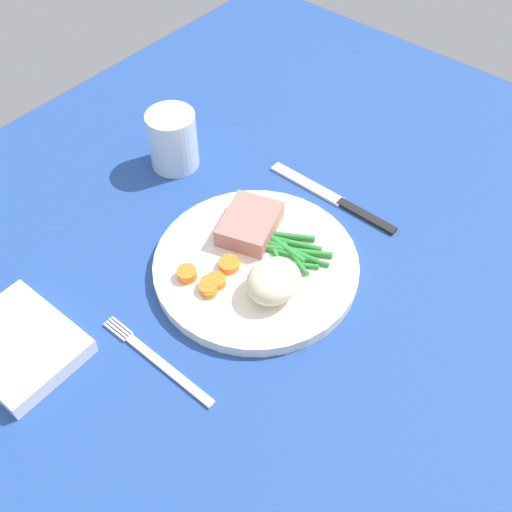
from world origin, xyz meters
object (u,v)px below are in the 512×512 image
(water_glass, at_px, (173,143))
(meat_portion, at_px, (249,223))
(napkin, at_px, (19,345))
(fork, at_px, (158,361))
(knife, at_px, (335,199))
(dinner_plate, at_px, (256,265))

(water_glass, bearing_deg, meat_portion, -103.68)
(meat_portion, distance_m, napkin, 0.31)
(fork, height_order, knife, knife)
(water_glass, relative_size, napkin, 0.63)
(water_glass, bearing_deg, knife, -68.75)
(dinner_plate, height_order, meat_portion, meat_portion)
(fork, xyz_separation_m, knife, (0.34, -0.00, -0.00))
(fork, relative_size, napkin, 1.22)
(meat_portion, height_order, water_glass, water_glass)
(dinner_plate, xyz_separation_m, water_glass, (0.08, 0.22, 0.03))
(napkin, bearing_deg, knife, -16.85)
(dinner_plate, distance_m, water_glass, 0.24)
(dinner_plate, relative_size, meat_portion, 3.11)
(dinner_plate, bearing_deg, meat_portion, 49.40)
(water_glass, height_order, napkin, water_glass)
(meat_portion, relative_size, napkin, 0.61)
(knife, height_order, water_glass, water_glass)
(dinner_plate, xyz_separation_m, meat_portion, (0.03, 0.04, 0.02))
(napkin, bearing_deg, fork, -55.47)
(fork, distance_m, napkin, 0.16)
(meat_portion, bearing_deg, napkin, 163.76)
(meat_portion, height_order, knife, meat_portion)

